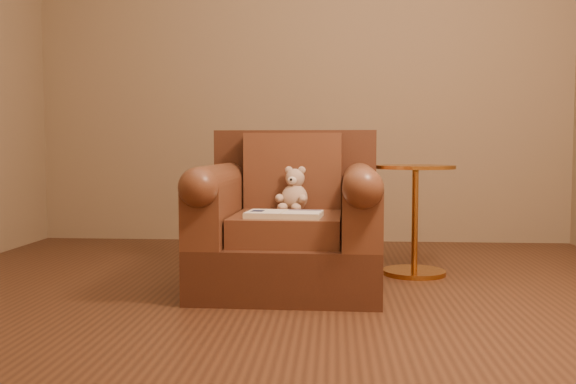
{
  "coord_description": "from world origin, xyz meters",
  "views": [
    {
      "loc": [
        0.25,
        -2.86,
        0.71
      ],
      "look_at": [
        0.02,
        0.28,
        0.49
      ],
      "focal_mm": 40.0,
      "sensor_mm": 36.0,
      "label": 1
    }
  ],
  "objects": [
    {
      "name": "floor",
      "position": [
        0.0,
        0.0,
        0.0
      ],
      "size": [
        4.0,
        4.0,
        0.0
      ],
      "primitive_type": "plane",
      "color": "#4C2C1A",
      "rests_on": "ground"
    },
    {
      "name": "guidebook",
      "position": [
        0.01,
        0.12,
        0.4
      ],
      "size": [
        0.37,
        0.24,
        0.03
      ],
      "rotation": [
        0.0,
        0.0,
        -0.09
      ],
      "color": "beige",
      "rests_on": "armchair"
    },
    {
      "name": "armchair",
      "position": [
        0.02,
        0.36,
        0.31
      ],
      "size": [
        0.91,
        0.87,
        0.81
      ],
      "rotation": [
        0.0,
        0.0,
        -0.02
      ],
      "color": "#472617",
      "rests_on": "floor"
    },
    {
      "name": "teddy_bear",
      "position": [
        0.04,
        0.44,
        0.47
      ],
      "size": [
        0.17,
        0.2,
        0.23
      ],
      "rotation": [
        0.0,
        0.0,
        -0.26
      ],
      "color": "tan",
      "rests_on": "armchair"
    },
    {
      "name": "side_table",
      "position": [
        0.7,
        0.74,
        0.33
      ],
      "size": [
        0.44,
        0.44,
        0.61
      ],
      "color": "#B87A32",
      "rests_on": "floor"
    }
  ]
}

